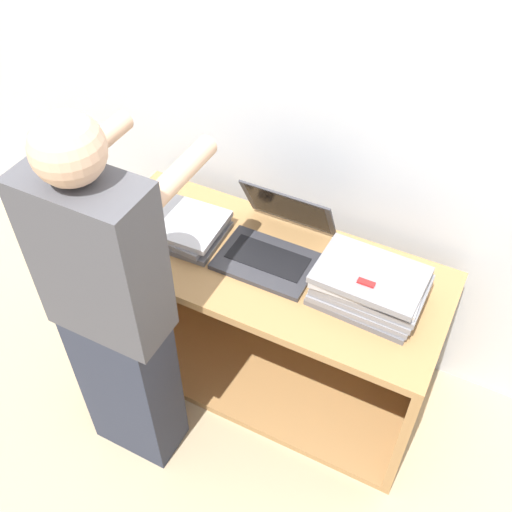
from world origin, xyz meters
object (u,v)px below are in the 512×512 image
object	(u,v)px
laptop_stack_right	(370,286)
person	(114,315)
laptop_open	(274,244)
laptop_stack_left	(177,225)

from	to	relation	value
laptop_stack_right	person	bearing A→B (deg)	-145.29
laptop_stack_right	person	size ratio (longest dim) A/B	0.25
person	laptop_open	bearing A→B (deg)	59.98
laptop_open	person	size ratio (longest dim) A/B	0.24
laptop_stack_left	laptop_stack_right	size ratio (longest dim) A/B	1.03
laptop_stack_left	person	bearing A→B (deg)	-81.98
laptop_stack_left	person	xyz separation A→B (m)	(0.07, -0.51, 0.02)
person	laptop_stack_right	bearing A→B (deg)	34.71
laptop_stack_right	person	world-z (taller)	person
laptop_stack_right	laptop_stack_left	bearing A→B (deg)	-179.88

